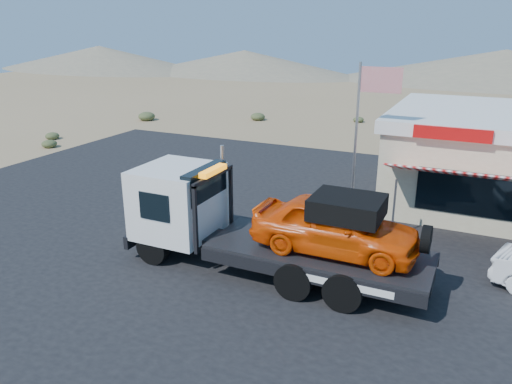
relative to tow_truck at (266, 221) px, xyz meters
The scene contains 6 objects.
ground 3.89m from the tow_truck, 166.51° to the left, with size 120.00×120.00×0.00m, color #8D7550.
asphalt_lot 4.40m from the tow_truck, 110.38° to the left, with size 32.00×24.00×0.02m, color black.
tow_truck is the anchor object (origin of this frame).
flagpole 5.92m from the tow_truck, 74.12° to the left, with size 1.55×0.10×6.00m.
desert_scrub 19.99m from the tow_truck, 147.44° to the left, with size 20.46×34.18×0.71m.
distant_hills 57.50m from the tow_truck, 103.26° to the left, with size 126.00×48.00×4.20m.
Camera 1 is at (9.07, -13.54, 7.32)m, focal length 35.00 mm.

